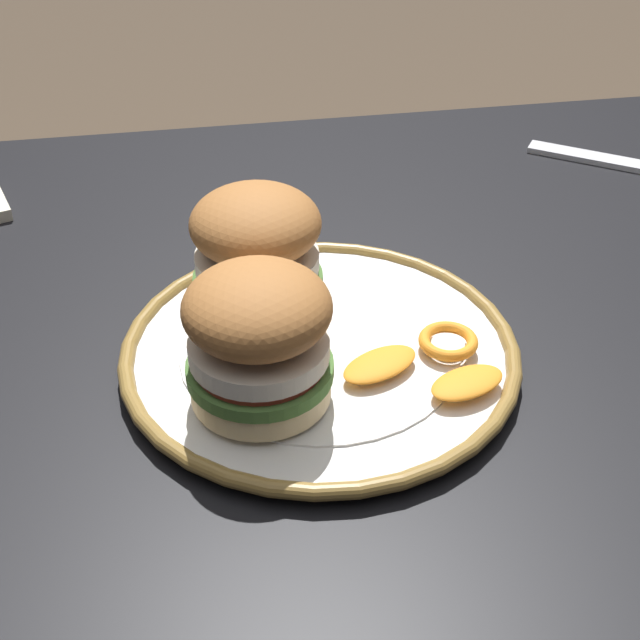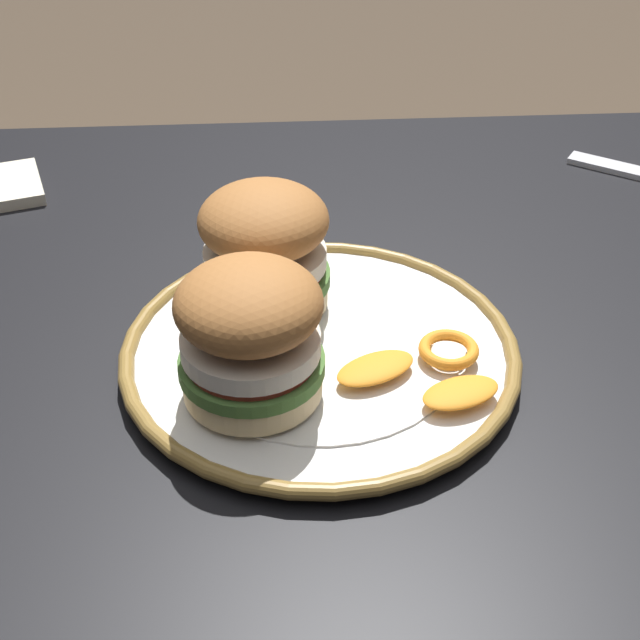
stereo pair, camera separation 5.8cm
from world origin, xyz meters
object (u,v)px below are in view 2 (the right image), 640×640
Objects in this scene: dining_table at (342,457)px; dinner_plate at (320,353)px; sandwich_half_left at (250,332)px; sandwich_half_right at (264,247)px.

dinner_plate is at bearing -23.59° from dining_table.
dining_table is 12.60× the size of sandwich_half_left.
dinner_plate is 0.09m from sandwich_half_right.
dinner_plate is 2.73× the size of sandwich_half_right.
dining_table is at bearing 156.41° from dinner_plate.
sandwich_half_left is (0.05, 0.05, 0.06)m from dinner_plate.
sandwich_half_right is (0.06, -0.07, 0.16)m from dining_table.
sandwich_half_right reaches higher than dining_table.
sandwich_half_left reaches higher than dining_table.
dining_table is 0.18m from sandwich_half_left.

